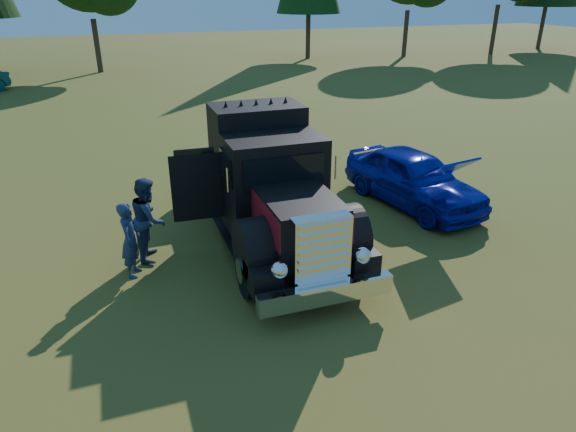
# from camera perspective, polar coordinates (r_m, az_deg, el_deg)

# --- Properties ---
(ground) EXTENTS (120.00, 120.00, 0.00)m
(ground) POSITION_cam_1_polar(r_m,az_deg,el_deg) (11.06, 3.42, -5.39)
(ground) COLOR #3B5117
(ground) RESTS_ON ground
(diamond_t_truck) EXTENTS (3.38, 7.16, 3.00)m
(diamond_t_truck) POSITION_cam_1_polar(r_m,az_deg,el_deg) (11.53, -2.17, 2.99)
(diamond_t_truck) COLOR black
(diamond_t_truck) RESTS_ON ground
(hotrod_coupe) EXTENTS (2.51, 4.60, 1.89)m
(hotrod_coupe) POSITION_cam_1_polar(r_m,az_deg,el_deg) (14.18, 13.78, 4.13)
(hotrod_coupe) COLOR #080EBD
(hotrod_coupe) RESTS_ON ground
(spectator_near) EXTENTS (0.56, 0.68, 1.59)m
(spectator_near) POSITION_cam_1_polar(r_m,az_deg,el_deg) (10.78, -17.10, -2.53)
(spectator_near) COLOR #1F2F49
(spectator_near) RESTS_ON ground
(spectator_far) EXTENTS (0.86, 1.01, 1.83)m
(spectator_far) POSITION_cam_1_polar(r_m,az_deg,el_deg) (11.34, -15.21, -0.29)
(spectator_far) COLOR #21284D
(spectator_far) RESTS_ON ground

